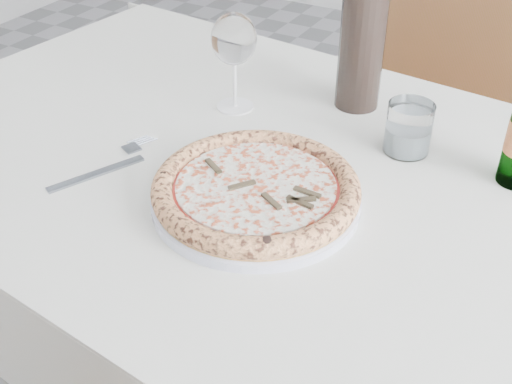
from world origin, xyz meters
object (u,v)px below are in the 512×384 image
(dining_table, at_px, (286,216))
(chair_far, at_px, (433,97))
(pizza, at_px, (256,188))
(wine_bottle, at_px, (363,32))
(tumbler, at_px, (408,131))
(wine_glass, at_px, (234,41))
(plate, at_px, (256,198))

(dining_table, height_order, chair_far, chair_far)
(pizza, height_order, wine_bottle, wine_bottle)
(dining_table, bearing_deg, tumbler, 45.94)
(wine_bottle, bearing_deg, wine_glass, -147.75)
(chair_far, xyz_separation_m, tumbler, (0.11, -0.66, 0.26))
(chair_far, distance_m, wine_glass, 0.78)
(pizza, distance_m, wine_bottle, 0.37)
(tumbler, distance_m, wine_bottle, 0.20)
(chair_far, relative_size, wine_bottle, 2.92)
(dining_table, xyz_separation_m, wine_bottle, (0.01, 0.25, 0.23))
(wine_glass, distance_m, tumbler, 0.33)
(dining_table, distance_m, wine_glass, 0.31)
(pizza, relative_size, tumbler, 3.59)
(plate, bearing_deg, wine_glass, 126.53)
(wine_bottle, bearing_deg, tumbler, -40.13)
(tumbler, bearing_deg, dining_table, -134.06)
(wine_glass, height_order, wine_bottle, wine_bottle)
(plate, xyz_separation_m, tumbler, (0.14, 0.24, 0.03))
(chair_far, distance_m, tumbler, 0.71)
(wine_glass, bearing_deg, tumbler, 1.39)
(plate, relative_size, wine_glass, 1.71)
(chair_far, bearing_deg, dining_table, -91.92)
(tumbler, xyz_separation_m, wine_bottle, (-0.13, 0.11, 0.10))
(wine_glass, bearing_deg, chair_far, 73.10)
(chair_far, height_order, plate, chair_far)
(dining_table, relative_size, chair_far, 1.62)
(dining_table, xyz_separation_m, wine_glass, (-0.17, 0.14, 0.21))
(dining_table, relative_size, wine_bottle, 4.73)
(dining_table, height_order, wine_bottle, wine_bottle)
(chair_far, distance_m, wine_bottle, 0.65)
(tumbler, bearing_deg, pizza, -119.69)
(pizza, relative_size, wine_bottle, 0.92)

